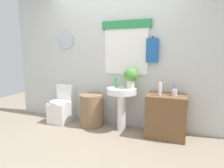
{
  "coord_description": "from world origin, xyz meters",
  "views": [
    {
      "loc": [
        1.24,
        -2.24,
        1.35
      ],
      "look_at": [
        0.08,
        0.8,
        0.83
      ],
      "focal_mm": 30.73,
      "sensor_mm": 36.0,
      "label": 1
    }
  ],
  "objects": [
    {
      "name": "toilet",
      "position": [
        -1.01,
        0.88,
        0.28
      ],
      "size": [
        0.38,
        0.51,
        0.74
      ],
      "color": "white",
      "rests_on": "ground_plane"
    },
    {
      "name": "back_wall",
      "position": [
        0.0,
        1.15,
        1.3
      ],
      "size": [
        4.4,
        0.18,
        2.6
      ],
      "color": "silver",
      "rests_on": "ground_plane"
    },
    {
      "name": "toothbrush_cup",
      "position": [
        1.11,
        0.87,
        0.74
      ],
      "size": [
        0.08,
        0.08,
        0.19
      ],
      "color": "silver",
      "rests_on": "wooden_cabinet"
    },
    {
      "name": "lotion_bottle",
      "position": [
        0.89,
        0.81,
        0.79
      ],
      "size": [
        0.05,
        0.05,
        0.21
      ],
      "primitive_type": "cylinder",
      "color": "white",
      "rests_on": "wooden_cabinet"
    },
    {
      "name": "laundry_hamper",
      "position": [
        -0.35,
        0.85,
        0.3
      ],
      "size": [
        0.43,
        0.43,
        0.59
      ],
      "primitive_type": "cylinder",
      "color": "#846647",
      "rests_on": "ground_plane"
    },
    {
      "name": "soap_bottle",
      "position": [
        0.12,
        0.9,
        0.84
      ],
      "size": [
        0.05,
        0.05,
        0.18
      ],
      "primitive_type": "cylinder",
      "color": "green",
      "rests_on": "pedestal_sink"
    },
    {
      "name": "potted_plant",
      "position": [
        0.38,
        0.91,
        0.95
      ],
      "size": [
        0.24,
        0.24,
        0.34
      ],
      "color": "beige",
      "rests_on": "pedestal_sink"
    },
    {
      "name": "faucet",
      "position": [
        0.24,
        0.97,
        0.81
      ],
      "size": [
        0.03,
        0.03,
        0.1
      ],
      "primitive_type": "cylinder",
      "color": "silver",
      "rests_on": "pedestal_sink"
    },
    {
      "name": "ground_plane",
      "position": [
        0.0,
        0.0,
        0.0
      ],
      "size": [
        8.0,
        8.0,
        0.0
      ],
      "primitive_type": "plane",
      "color": "gray"
    },
    {
      "name": "pedestal_sink",
      "position": [
        0.24,
        0.85,
        0.57
      ],
      "size": [
        0.52,
        0.52,
        0.76
      ],
      "color": "white",
      "rests_on": "ground_plane"
    },
    {
      "name": "wooden_cabinet",
      "position": [
        1.0,
        0.85,
        0.35
      ],
      "size": [
        0.62,
        0.44,
        0.69
      ],
      "primitive_type": "cube",
      "color": "brown",
      "rests_on": "ground_plane"
    }
  ]
}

